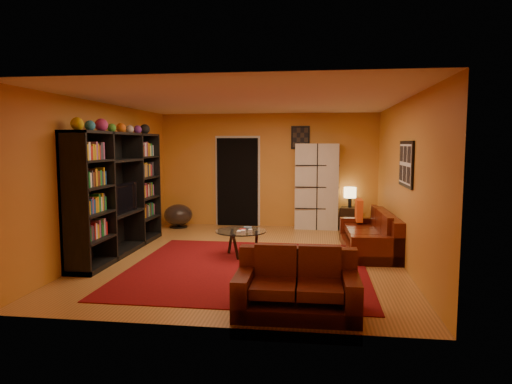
# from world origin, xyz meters

# --- Properties ---
(floor) EXTENTS (6.00, 6.00, 0.00)m
(floor) POSITION_xyz_m (0.00, 0.00, 0.00)
(floor) COLOR #99642F
(floor) RESTS_ON ground
(ceiling) EXTENTS (6.00, 6.00, 0.00)m
(ceiling) POSITION_xyz_m (0.00, 0.00, 2.60)
(ceiling) COLOR white
(ceiling) RESTS_ON wall_back
(wall_back) EXTENTS (6.00, 0.00, 6.00)m
(wall_back) POSITION_xyz_m (0.00, 3.00, 1.30)
(wall_back) COLOR #C3782A
(wall_back) RESTS_ON floor
(wall_front) EXTENTS (6.00, 0.00, 6.00)m
(wall_front) POSITION_xyz_m (0.00, -3.00, 1.30)
(wall_front) COLOR #C3782A
(wall_front) RESTS_ON floor
(wall_left) EXTENTS (0.00, 6.00, 6.00)m
(wall_left) POSITION_xyz_m (-2.50, 0.00, 1.30)
(wall_left) COLOR #C3782A
(wall_left) RESTS_ON floor
(wall_right) EXTENTS (0.00, 6.00, 6.00)m
(wall_right) POSITION_xyz_m (2.50, 0.00, 1.30)
(wall_right) COLOR #C3782A
(wall_right) RESTS_ON floor
(rug) EXTENTS (3.60, 3.60, 0.01)m
(rug) POSITION_xyz_m (0.10, -0.70, 0.01)
(rug) COLOR #56090D
(rug) RESTS_ON floor
(doorway) EXTENTS (0.95, 0.10, 2.04)m
(doorway) POSITION_xyz_m (-0.70, 2.96, 1.02)
(doorway) COLOR black
(doorway) RESTS_ON floor
(wall_art_right) EXTENTS (0.03, 1.00, 0.70)m
(wall_art_right) POSITION_xyz_m (2.48, -0.30, 1.60)
(wall_art_right) COLOR black
(wall_art_right) RESTS_ON wall_right
(wall_art_back) EXTENTS (0.42, 0.03, 0.52)m
(wall_art_back) POSITION_xyz_m (0.75, 2.98, 2.05)
(wall_art_back) COLOR black
(wall_art_back) RESTS_ON wall_back
(entertainment_unit) EXTENTS (0.45, 3.00, 2.10)m
(entertainment_unit) POSITION_xyz_m (-2.27, 0.00, 1.05)
(entertainment_unit) COLOR black
(entertainment_unit) RESTS_ON floor
(tv) EXTENTS (0.89, 0.12, 0.52)m
(tv) POSITION_xyz_m (-2.23, -0.06, 0.98)
(tv) COLOR black
(tv) RESTS_ON entertainment_unit
(sofa) EXTENTS (0.91, 2.04, 0.85)m
(sofa) POSITION_xyz_m (2.13, 0.64, 0.29)
(sofa) COLOR #461209
(sofa) RESTS_ON rug
(loveseat) EXTENTS (1.39, 0.84, 0.85)m
(loveseat) POSITION_xyz_m (0.93, -2.42, 0.29)
(loveseat) COLOR #461209
(loveseat) RESTS_ON rug
(throw_pillow) EXTENTS (0.12, 0.42, 0.42)m
(throw_pillow) POSITION_xyz_m (1.95, 1.43, 0.63)
(throw_pillow) COLOR #FF5E1C
(throw_pillow) RESTS_ON sofa
(coffee_table) EXTENTS (0.87, 0.87, 0.43)m
(coffee_table) POSITION_xyz_m (-0.13, 0.03, 0.39)
(coffee_table) COLOR silver
(coffee_table) RESTS_ON floor
(storage_cabinet) EXTENTS (0.98, 0.47, 1.91)m
(storage_cabinet) POSITION_xyz_m (1.14, 2.80, 0.96)
(storage_cabinet) COLOR beige
(storage_cabinet) RESTS_ON floor
(bowl_chair) EXTENTS (0.65, 0.65, 0.53)m
(bowl_chair) POSITION_xyz_m (-2.00, 2.50, 0.28)
(bowl_chair) COLOR black
(bowl_chair) RESTS_ON floor
(side_table) EXTENTS (0.47, 0.47, 0.50)m
(side_table) POSITION_xyz_m (1.87, 2.75, 0.25)
(side_table) COLOR black
(side_table) RESTS_ON floor
(table_lamp) EXTENTS (0.27, 0.27, 0.45)m
(table_lamp) POSITION_xyz_m (1.87, 2.75, 0.82)
(table_lamp) COLOR black
(table_lamp) RESTS_ON side_table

